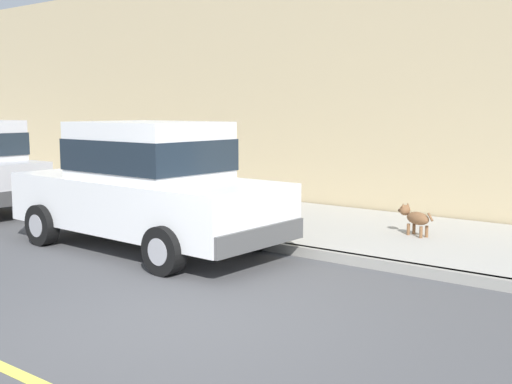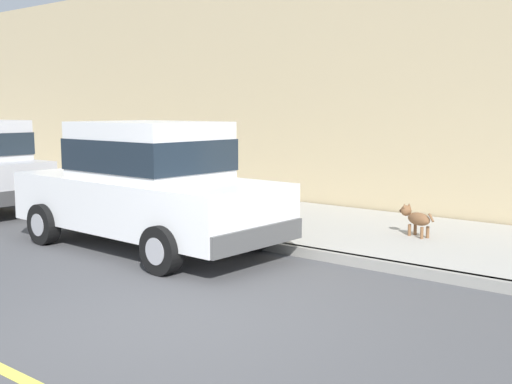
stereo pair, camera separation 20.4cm
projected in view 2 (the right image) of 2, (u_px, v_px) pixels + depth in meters
ground_plane at (164, 323)px, 6.23m from camera, size 80.00×80.00×0.00m
curb at (335, 257)px, 8.69m from camera, size 0.16×64.00×0.14m
sidewalk at (394, 237)px, 10.08m from camera, size 3.60×64.00×0.14m
lane_centre_line at (15, 375)px, 4.99m from camera, size 0.12×57.60×0.01m
car_white_sedan at (147, 184)px, 9.47m from camera, size 2.14×4.65×1.92m
dog_brown at (416, 218)px, 9.73m from camera, size 0.37×0.72×0.49m
fire_hydrant at (238, 209)px, 10.32m from camera, size 0.34×0.24×0.72m
building_facade at (194, 89)px, 15.40m from camera, size 0.50×20.00×5.17m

